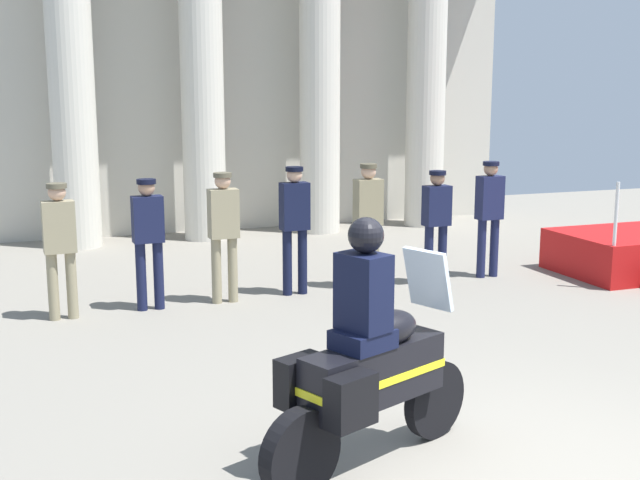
{
  "coord_description": "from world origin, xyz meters",
  "views": [
    {
      "loc": [
        -3.31,
        -4.41,
        2.78
      ],
      "look_at": [
        -0.52,
        3.25,
        1.25
      ],
      "focal_mm": 45.04,
      "sensor_mm": 36.0,
      "label": 1
    }
  ],
  "objects_px": {
    "officer_in_row_4": "(368,215)",
    "motorcycle_with_rider": "(367,366)",
    "officer_in_row_1": "(148,233)",
    "officer_in_row_2": "(224,227)",
    "officer_in_row_0": "(60,240)",
    "officer_in_row_5": "(436,218)",
    "officer_in_row_6": "(489,209)",
    "officer_in_row_3": "(295,220)"
  },
  "relations": [
    {
      "from": "officer_in_row_1",
      "to": "officer_in_row_0",
      "type": "bearing_deg",
      "value": 1.11
    },
    {
      "from": "officer_in_row_4",
      "to": "officer_in_row_6",
      "type": "distance_m",
      "value": 1.98
    },
    {
      "from": "officer_in_row_1",
      "to": "motorcycle_with_rider",
      "type": "distance_m",
      "value": 5.07
    },
    {
      "from": "officer_in_row_4",
      "to": "officer_in_row_1",
      "type": "bearing_deg",
      "value": -1.11
    },
    {
      "from": "officer_in_row_3",
      "to": "officer_in_row_4",
      "type": "relative_size",
      "value": 1.0
    },
    {
      "from": "officer_in_row_4",
      "to": "motorcycle_with_rider",
      "type": "height_order",
      "value": "motorcycle_with_rider"
    },
    {
      "from": "officer_in_row_1",
      "to": "officer_in_row_5",
      "type": "xyz_separation_m",
      "value": [
        4.08,
        -0.03,
        -0.02
      ]
    },
    {
      "from": "officer_in_row_5",
      "to": "officer_in_row_3",
      "type": "bearing_deg",
      "value": -6.78
    },
    {
      "from": "officer_in_row_1",
      "to": "officer_in_row_2",
      "type": "bearing_deg",
      "value": 178.3
    },
    {
      "from": "officer_in_row_5",
      "to": "motorcycle_with_rider",
      "type": "xyz_separation_m",
      "value": [
        -3.23,
        -4.96,
        -0.18
      ]
    },
    {
      "from": "officer_in_row_4",
      "to": "officer_in_row_6",
      "type": "xyz_separation_m",
      "value": [
        1.98,
        0.02,
        -0.02
      ]
    },
    {
      "from": "officer_in_row_0",
      "to": "officer_in_row_1",
      "type": "height_order",
      "value": "officer_in_row_1"
    },
    {
      "from": "officer_in_row_2",
      "to": "officer_in_row_3",
      "type": "height_order",
      "value": "officer_in_row_3"
    },
    {
      "from": "officer_in_row_2",
      "to": "officer_in_row_4",
      "type": "relative_size",
      "value": 0.98
    },
    {
      "from": "officer_in_row_0",
      "to": "officer_in_row_4",
      "type": "height_order",
      "value": "officer_in_row_4"
    },
    {
      "from": "officer_in_row_5",
      "to": "motorcycle_with_rider",
      "type": "height_order",
      "value": "motorcycle_with_rider"
    },
    {
      "from": "officer_in_row_5",
      "to": "motorcycle_with_rider",
      "type": "distance_m",
      "value": 5.92
    },
    {
      "from": "officer_in_row_1",
      "to": "officer_in_row_2",
      "type": "height_order",
      "value": "officer_in_row_2"
    },
    {
      "from": "officer_in_row_2",
      "to": "officer_in_row_5",
      "type": "xyz_separation_m",
      "value": [
        3.1,
        -0.05,
        -0.04
      ]
    },
    {
      "from": "officer_in_row_2",
      "to": "officer_in_row_3",
      "type": "distance_m",
      "value": 1.01
    },
    {
      "from": "officer_in_row_4",
      "to": "officer_in_row_5",
      "type": "bearing_deg",
      "value": 170.04
    },
    {
      "from": "officer_in_row_2",
      "to": "officer_in_row_6",
      "type": "bearing_deg",
      "value": 178.51
    },
    {
      "from": "officer_in_row_3",
      "to": "motorcycle_with_rider",
      "type": "bearing_deg",
      "value": 74.67
    },
    {
      "from": "officer_in_row_2",
      "to": "officer_in_row_6",
      "type": "distance_m",
      "value": 4.07
    },
    {
      "from": "officer_in_row_5",
      "to": "motorcycle_with_rider",
      "type": "bearing_deg",
      "value": 54.13
    },
    {
      "from": "officer_in_row_1",
      "to": "officer_in_row_3",
      "type": "relative_size",
      "value": 0.95
    },
    {
      "from": "officer_in_row_0",
      "to": "officer_in_row_2",
      "type": "height_order",
      "value": "officer_in_row_2"
    },
    {
      "from": "officer_in_row_2",
      "to": "officer_in_row_3",
      "type": "bearing_deg",
      "value": -177.68
    },
    {
      "from": "officer_in_row_2",
      "to": "officer_in_row_4",
      "type": "bearing_deg",
      "value": 179.17
    },
    {
      "from": "officer_in_row_1",
      "to": "motorcycle_with_rider",
      "type": "bearing_deg",
      "value": 96.91
    },
    {
      "from": "officer_in_row_1",
      "to": "officer_in_row_5",
      "type": "bearing_deg",
      "value": 176.69
    },
    {
      "from": "officer_in_row_1",
      "to": "officer_in_row_3",
      "type": "bearing_deg",
      "value": -179.66
    },
    {
      "from": "officer_in_row_6",
      "to": "motorcycle_with_rider",
      "type": "relative_size",
      "value": 0.88
    },
    {
      "from": "officer_in_row_5",
      "to": "officer_in_row_6",
      "type": "xyz_separation_m",
      "value": [
        0.97,
        0.15,
        0.05
      ]
    },
    {
      "from": "officer_in_row_1",
      "to": "officer_in_row_6",
      "type": "distance_m",
      "value": 5.05
    },
    {
      "from": "officer_in_row_3",
      "to": "officer_in_row_6",
      "type": "xyz_separation_m",
      "value": [
        3.06,
        0.01,
        -0.01
      ]
    },
    {
      "from": "officer_in_row_0",
      "to": "officer_in_row_6",
      "type": "xyz_separation_m",
      "value": [
        6.12,
        0.19,
        0.04
      ]
    },
    {
      "from": "officer_in_row_0",
      "to": "motorcycle_with_rider",
      "type": "relative_size",
      "value": 0.85
    },
    {
      "from": "officer_in_row_1",
      "to": "officer_in_row_5",
      "type": "relative_size",
      "value": 1.02
    },
    {
      "from": "officer_in_row_3",
      "to": "officer_in_row_6",
      "type": "bearing_deg",
      "value": 177.25
    },
    {
      "from": "officer_in_row_1",
      "to": "officer_in_row_4",
      "type": "distance_m",
      "value": 3.07
    },
    {
      "from": "motorcycle_with_rider",
      "to": "officer_in_row_2",
      "type": "bearing_deg",
      "value": 65.78
    }
  ]
}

